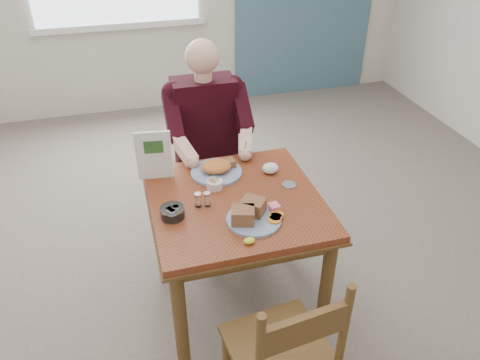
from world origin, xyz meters
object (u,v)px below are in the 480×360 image
object	(u,v)px
chair_near	(284,355)
far_plate	(217,169)
diner	(207,130)
chair_far	(206,167)
table	(236,215)
near_plate	(252,214)

from	to	relation	value
chair_near	far_plate	world-z (taller)	chair_near
chair_near	diner	size ratio (longest dim) A/B	0.69
chair_far	chair_near	xyz separation A→B (m)	(-0.00, -1.60, 0.00)
chair_far	chair_near	world-z (taller)	same
far_plate	table	bearing A→B (deg)	-82.63
chair_near	chair_far	bearing A→B (deg)	89.93
near_plate	far_plate	world-z (taller)	near_plate
far_plate	chair_near	bearing A→B (deg)	-88.22
table	chair_far	world-z (taller)	chair_far
chair_far	near_plate	distance (m)	1.04
far_plate	diner	bearing A→B (deg)	85.32
diner	near_plate	distance (m)	0.91
table	chair_near	distance (m)	0.82
chair_near	far_plate	bearing A→B (deg)	91.78
chair_far	far_plate	xyz separation A→B (m)	(-0.04, -0.52, 0.30)
chair_near	near_plate	xyz separation A→B (m)	(0.03, 0.60, 0.31)
chair_far	diner	distance (m)	0.34
chair_far	near_plate	bearing A→B (deg)	-88.20
table	diner	distance (m)	0.73
chair_far	near_plate	world-z (taller)	chair_far
diner	far_plate	bearing A→B (deg)	-94.68
near_plate	far_plate	bearing A→B (deg)	98.03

